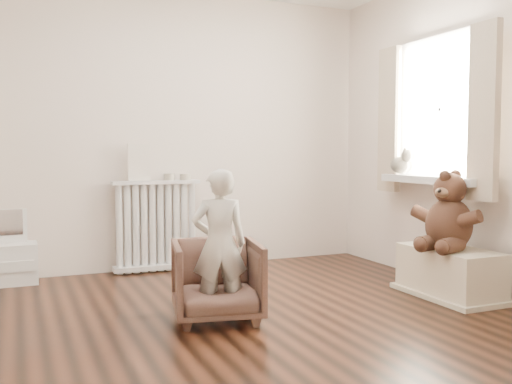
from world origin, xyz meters
name	(u,v)px	position (x,y,z in m)	size (l,w,h in m)	color
floor	(262,315)	(0.00, 0.00, 0.00)	(3.60, 3.60, 0.01)	black
back_wall	(186,131)	(0.00, 1.80, 1.30)	(3.60, 0.02, 2.60)	white
front_wall	(456,97)	(0.00, -1.80, 1.30)	(3.60, 0.02, 2.60)	white
right_wall	(472,126)	(1.80, 0.00, 1.30)	(0.02, 3.60, 2.60)	white
window	(442,110)	(1.76, 0.30, 1.45)	(0.03, 0.90, 1.10)	white
window_sill	(432,180)	(1.67, 0.30, 0.87)	(0.22, 1.10, 0.06)	silver
curtain_left	(484,112)	(1.65, -0.27, 1.39)	(0.06, 0.26, 1.30)	beige
curtain_right	(389,120)	(1.65, 0.87, 1.39)	(0.06, 0.26, 1.30)	beige
radiator	(157,229)	(-0.32, 1.68, 0.39)	(0.80, 0.15, 0.84)	silver
paper_doll	(139,162)	(-0.47, 1.68, 1.01)	(0.20, 0.02, 0.33)	beige
tin_a	(169,177)	(-0.20, 1.68, 0.87)	(0.10, 0.10, 0.06)	#A59E8C
tin_b	(185,177)	(-0.05, 1.68, 0.87)	(0.10, 0.10, 0.06)	#A59E8C
toy_vanity	(12,251)	(-1.55, 1.65, 0.28)	(0.40, 0.28, 0.62)	silver
armchair	(217,280)	(-0.31, 0.02, 0.26)	(0.56, 0.58, 0.52)	brown
child	(219,244)	(-0.31, -0.03, 0.51)	(0.35, 0.23, 0.97)	beige
toy_bench	(450,270)	(1.52, -0.10, 0.20)	(0.42, 0.78, 0.37)	beige
teddy_bear	(449,210)	(1.47, -0.13, 0.67)	(0.48, 0.37, 0.59)	#351E13
plush_cat	(401,163)	(1.66, 0.70, 1.00)	(0.17, 0.27, 0.23)	slate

